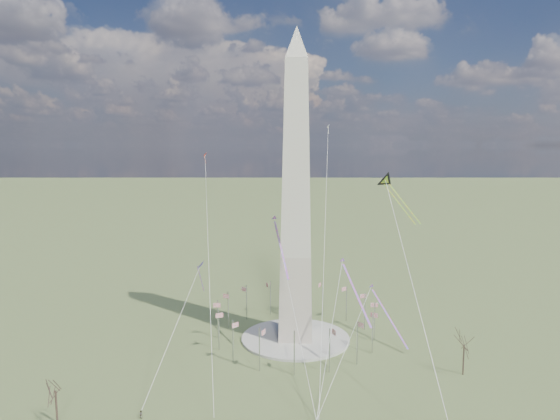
{
  "coord_description": "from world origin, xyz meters",
  "views": [
    {
      "loc": [
        2.1,
        -159.35,
        64.18
      ],
      "look_at": [
        -5.18,
        0.0,
        43.49
      ],
      "focal_mm": 32.0,
      "sensor_mm": 36.0,
      "label": 1
    }
  ],
  "objects_px": {
    "tree_near": "(464,342)",
    "person_west": "(141,414)",
    "washington_monument": "(296,196)",
    "kite_delta_black": "(388,183)"
  },
  "relations": [
    {
      "from": "kite_delta_black",
      "to": "person_west",
      "type": "bearing_deg",
      "value": 10.99
    },
    {
      "from": "washington_monument",
      "to": "person_west",
      "type": "bearing_deg",
      "value": -125.6
    },
    {
      "from": "washington_monument",
      "to": "tree_near",
      "type": "relative_size",
      "value": 7.53
    },
    {
      "from": "person_west",
      "to": "tree_near",
      "type": "bearing_deg",
      "value": -141.17
    },
    {
      "from": "tree_near",
      "to": "person_west",
      "type": "relative_size",
      "value": 6.97
    },
    {
      "from": "tree_near",
      "to": "kite_delta_black",
      "type": "relative_size",
      "value": 0.74
    },
    {
      "from": "tree_near",
      "to": "person_west",
      "type": "distance_m",
      "value": 87.97
    },
    {
      "from": "person_west",
      "to": "kite_delta_black",
      "type": "height_order",
      "value": "kite_delta_black"
    },
    {
      "from": "tree_near",
      "to": "person_west",
      "type": "bearing_deg",
      "value": -162.41
    },
    {
      "from": "washington_monument",
      "to": "tree_near",
      "type": "bearing_deg",
      "value": -26.47
    }
  ]
}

